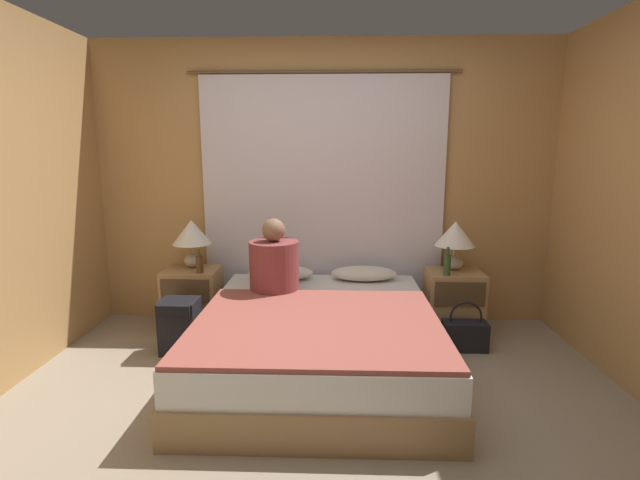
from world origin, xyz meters
TOP-DOWN VIEW (x-y plane):
  - ground_plane at (0.00, 0.00)m, footprint 16.00×16.00m
  - wall_back at (0.00, 1.74)m, footprint 4.18×0.06m
  - curtain_panel at (0.00, 1.68)m, footprint 2.34×0.02m
  - bed at (0.00, 0.64)m, footprint 1.64×1.96m
  - nightstand_left at (-1.12, 1.36)m, footprint 0.46×0.38m
  - nightstand_right at (1.12, 1.36)m, footprint 0.46×0.38m
  - lamp_left at (-1.12, 1.42)m, footprint 0.33×0.33m
  - lamp_right at (1.12, 1.42)m, footprint 0.33×0.33m
  - pillow_left at (-0.36, 1.44)m, footprint 0.57×0.28m
  - pillow_right at (0.36, 1.44)m, footprint 0.57×0.28m
  - blanket_on_bed at (0.00, 0.37)m, footprint 1.58×1.34m
  - person_left_in_bed at (-0.37, 1.08)m, footprint 0.39×0.39m
  - beer_bottle_on_left_stand at (-1.01, 1.24)m, footprint 0.06×0.06m
  - beer_bottle_on_right_stand at (1.03, 1.24)m, footprint 0.06×0.06m
  - backpack_on_floor at (-1.09, 0.91)m, footprint 0.28×0.27m
  - handbag_on_floor at (1.14, 1.03)m, footprint 0.34×0.16m

SIDE VIEW (x-z plane):
  - ground_plane at x=0.00m, z-range 0.00..0.00m
  - handbag_on_floor at x=1.14m, z-range -0.07..0.32m
  - bed at x=0.00m, z-range 0.00..0.44m
  - backpack_on_floor at x=-1.09m, z-range 0.03..0.45m
  - nightstand_left at x=-1.12m, z-range 0.00..0.55m
  - nightstand_right at x=1.12m, z-range 0.00..0.55m
  - blanket_on_bed at x=0.00m, z-range 0.44..0.47m
  - pillow_left at x=-0.36m, z-range 0.44..0.56m
  - pillow_right at x=0.36m, z-range 0.44..0.56m
  - beer_bottle_on_left_stand at x=-1.01m, z-range 0.53..0.73m
  - beer_bottle_on_right_stand at x=1.03m, z-range 0.53..0.76m
  - person_left_in_bed at x=-0.37m, z-range 0.38..0.97m
  - lamp_left at x=-1.12m, z-range 0.63..1.04m
  - lamp_right at x=1.12m, z-range 0.63..1.04m
  - curtain_panel at x=0.00m, z-range 0.00..2.22m
  - wall_back at x=0.00m, z-range 0.00..2.50m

